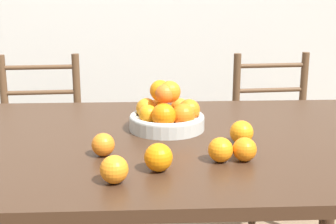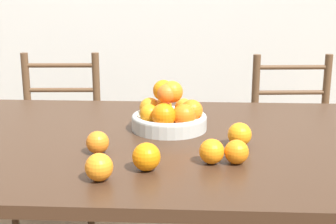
# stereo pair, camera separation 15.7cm
# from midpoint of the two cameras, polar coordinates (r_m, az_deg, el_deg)

# --- Properties ---
(dining_table) EXTENTS (1.98, 1.07, 0.76)m
(dining_table) POSITION_cam_midpoint_polar(r_m,az_deg,el_deg) (1.61, -7.76, -5.93)
(dining_table) COLOR #382316
(dining_table) RESTS_ON ground_plane
(fruit_bowl) EXTENTS (0.27, 0.27, 0.18)m
(fruit_bowl) POSITION_cam_midpoint_polar(r_m,az_deg,el_deg) (1.66, -2.82, -0.30)
(fruit_bowl) COLOR #B2B7B2
(fruit_bowl) RESTS_ON dining_table
(orange_loose_0) EXTENTS (0.08, 0.08, 0.08)m
(orange_loose_0) POSITION_cam_midpoint_polar(r_m,az_deg,el_deg) (1.51, 6.03, -2.52)
(orange_loose_0) COLOR orange
(orange_loose_0) RESTS_ON dining_table
(orange_loose_1) EXTENTS (0.07, 0.07, 0.07)m
(orange_loose_1) POSITION_cam_midpoint_polar(r_m,az_deg,el_deg) (1.36, 6.06, -4.61)
(orange_loose_1) COLOR orange
(orange_loose_1) RESTS_ON dining_table
(orange_loose_2) EXTENTS (0.07, 0.07, 0.07)m
(orange_loose_2) POSITION_cam_midpoint_polar(r_m,az_deg,el_deg) (1.22, -10.30, -6.97)
(orange_loose_2) COLOR orange
(orange_loose_2) RESTS_ON dining_table
(orange_loose_3) EXTENTS (0.07, 0.07, 0.07)m
(orange_loose_3) POSITION_cam_midpoint_polar(r_m,az_deg,el_deg) (1.35, 3.10, -4.68)
(orange_loose_3) COLOR orange
(orange_loose_3) RESTS_ON dining_table
(orange_loose_4) EXTENTS (0.08, 0.08, 0.08)m
(orange_loose_4) POSITION_cam_midpoint_polar(r_m,az_deg,el_deg) (1.28, -4.71, -5.59)
(orange_loose_4) COLOR orange
(orange_loose_4) RESTS_ON dining_table
(orange_loose_5) EXTENTS (0.07, 0.07, 0.07)m
(orange_loose_5) POSITION_cam_midpoint_polar(r_m,az_deg,el_deg) (1.42, -11.08, -3.97)
(orange_loose_5) COLOR orange
(orange_loose_5) RESTS_ON dining_table
(chair_left) EXTENTS (0.44, 0.43, 0.92)m
(chair_left) POSITION_cam_midpoint_polar(r_m,az_deg,el_deg) (2.53, -17.05, -4.38)
(chair_left) COLOR #513823
(chair_left) RESTS_ON ground_plane
(chair_right) EXTENTS (0.45, 0.43, 0.92)m
(chair_right) POSITION_cam_midpoint_polar(r_m,az_deg,el_deg) (2.53, 11.36, -4.04)
(chair_right) COLOR #513823
(chair_right) RESTS_ON ground_plane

